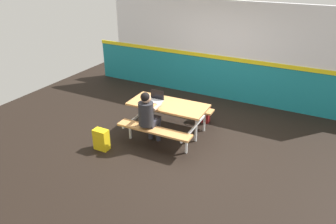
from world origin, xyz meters
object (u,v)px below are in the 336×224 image
Objects in this scene: student_nearer at (148,114)px; laptop_silver at (156,99)px; backpack_dark at (102,140)px; picnic_table_main at (168,111)px; tote_bag_bright at (203,114)px.

laptop_silver is (-0.15, 0.59, 0.08)m from student_nearer.
laptop_silver is at bearing 62.58° from backpack_dark.
student_nearer is (-0.16, -0.56, 0.13)m from picnic_table_main.
student_nearer is 0.62m from laptop_silver.
backpack_dark reaches higher than tote_bag_bright.
tote_bag_bright is at bearing 50.30° from laptop_silver.
picnic_table_main is 1.10m from tote_bag_bright.
backpack_dark is 1.02× the size of tote_bag_bright.
picnic_table_main reaches higher than backpack_dark.
picnic_table_main is 3.93× the size of tote_bag_bright.
picnic_table_main is at bearing 51.15° from backpack_dark.
backpack_dark is 2.48m from tote_bag_bright.
laptop_silver is at bearing 104.64° from student_nearer.
student_nearer is 3.71× the size of laptop_silver.
picnic_table_main is 5.18× the size of laptop_silver.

